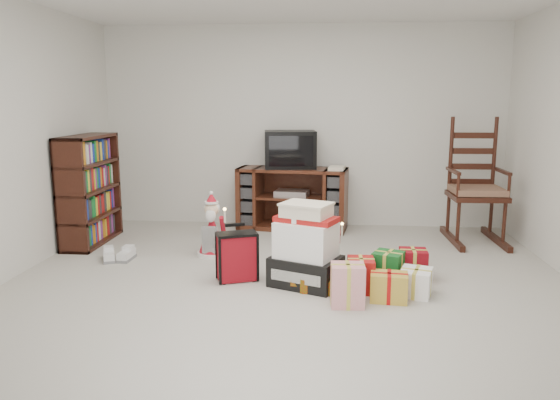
# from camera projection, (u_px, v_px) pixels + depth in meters

# --- Properties ---
(room) EXTENTS (5.01, 5.01, 2.51)m
(room) POSITION_uv_depth(u_px,v_px,m) (287.00, 143.00, 4.39)
(room) COLOR #B6B2A7
(room) RESTS_ON ground
(tv_stand) EXTENTS (1.38, 0.65, 0.76)m
(tv_stand) POSITION_uv_depth(u_px,v_px,m) (292.00, 198.00, 6.75)
(tv_stand) COLOR #4A2415
(tv_stand) RESTS_ON floor
(bookshelf) EXTENTS (0.33, 0.99, 1.21)m
(bookshelf) POSITION_uv_depth(u_px,v_px,m) (90.00, 192.00, 6.06)
(bookshelf) COLOR #33150E
(bookshelf) RESTS_ON floor
(rocking_chair) EXTENTS (0.61, 0.98, 1.45)m
(rocking_chair) POSITION_uv_depth(u_px,v_px,m) (475.00, 197.00, 6.18)
(rocking_chair) COLOR #33150E
(rocking_chair) RESTS_ON floor
(gift_pile) EXTENTS (0.68, 0.60, 0.71)m
(gift_pile) POSITION_uv_depth(u_px,v_px,m) (306.00, 250.00, 4.70)
(gift_pile) COLOR black
(gift_pile) RESTS_ON floor
(red_suitcase) EXTENTS (0.38, 0.28, 0.51)m
(red_suitcase) POSITION_uv_depth(u_px,v_px,m) (237.00, 257.00, 4.83)
(red_suitcase) COLOR maroon
(red_suitcase) RESTS_ON floor
(stocking) EXTENTS (0.33, 0.18, 0.66)m
(stocking) POSITION_uv_depth(u_px,v_px,m) (307.00, 253.00, 4.56)
(stocking) COLOR #0E740C
(stocking) RESTS_ON floor
(teddy_bear) EXTENTS (0.26, 0.23, 0.38)m
(teddy_bear) POSITION_uv_depth(u_px,v_px,m) (312.00, 263.00, 4.81)
(teddy_bear) COLOR brown
(teddy_bear) RESTS_ON floor
(santa_figurine) EXTENTS (0.28, 0.26, 0.57)m
(santa_figurine) POSITION_uv_depth(u_px,v_px,m) (327.00, 244.00, 5.27)
(santa_figurine) COLOR #B31323
(santa_figurine) RESTS_ON floor
(mrs_claus_figurine) EXTENTS (0.32, 0.30, 0.66)m
(mrs_claus_figurine) POSITION_uv_depth(u_px,v_px,m) (212.00, 232.00, 5.61)
(mrs_claus_figurine) COLOR #B31323
(mrs_claus_figurine) RESTS_ON floor
(sneaker_pair) EXTENTS (0.34, 0.29, 0.09)m
(sneaker_pair) POSITION_uv_depth(u_px,v_px,m) (118.00, 256.00, 5.48)
(sneaker_pair) COLOR silver
(sneaker_pair) RESTS_ON floor
(gift_cluster) EXTENTS (0.76, 1.11, 0.26)m
(gift_cluster) POSITION_uv_depth(u_px,v_px,m) (385.00, 275.00, 4.63)
(gift_cluster) COLOR #A71413
(gift_cluster) RESTS_ON floor
(crt_television) EXTENTS (0.66, 0.52, 0.45)m
(crt_television) POSITION_uv_depth(u_px,v_px,m) (290.00, 149.00, 6.66)
(crt_television) COLOR black
(crt_television) RESTS_ON tv_stand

